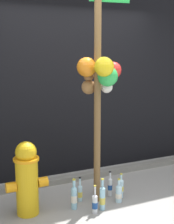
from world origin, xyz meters
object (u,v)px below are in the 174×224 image
object	(u,v)px
memorial_post	(100,62)
bottle_6	(80,192)
bottle_7	(95,203)
bottle_2	(102,198)
fire_hydrant	(27,178)
bottle_3	(119,193)
bottle_1	(74,197)
bottle_0	(110,186)
bottle_5	(97,183)
bottle_4	(121,187)

from	to	relation	value
memorial_post	bottle_6	xyz separation A→B (m)	(-0.21, 0.10, -1.62)
bottle_7	bottle_2	bearing A→B (deg)	18.08
fire_hydrant	bottle_3	distance (m)	1.16
memorial_post	bottle_1	xyz separation A→B (m)	(-0.35, -0.05, -1.58)
fire_hydrant	bottle_3	size ratio (longest dim) A/B	2.83
bottle_7	bottle_1	bearing A→B (deg)	133.22
fire_hydrant	bottle_1	size ratio (longest dim) A/B	2.30
bottle_0	bottle_5	xyz separation A→B (m)	(-0.13, 0.11, 0.03)
bottle_0	bottle_4	bearing A→B (deg)	-39.62
bottle_6	bottle_7	xyz separation A→B (m)	(0.04, -0.35, 0.00)
memorial_post	bottle_0	world-z (taller)	memorial_post
bottle_2	bottle_4	bearing A→B (deg)	27.60
bottle_2	bottle_7	bearing A→B (deg)	-161.92
bottle_6	bottle_7	bearing A→B (deg)	-83.90
bottle_3	bottle_6	size ratio (longest dim) A/B	0.97
bottle_7	fire_hydrant	bearing A→B (deg)	156.38
bottle_2	bottle_3	size ratio (longest dim) A/B	1.27
bottle_5	bottle_3	bearing A→B (deg)	-63.40
memorial_post	bottle_3	size ratio (longest dim) A/B	9.54
bottle_0	bottle_6	xyz separation A→B (m)	(-0.41, 0.03, -0.02)
bottle_0	bottle_5	size ratio (longest dim) A/B	0.83
bottle_1	bottle_2	size ratio (longest dim) A/B	0.97
bottle_3	bottle_5	xyz separation A→B (m)	(-0.15, 0.30, 0.05)
bottle_6	bottle_0	bearing A→B (deg)	-4.42
bottle_0	bottle_5	bearing A→B (deg)	138.83
bottle_4	bottle_5	xyz separation A→B (m)	(-0.24, 0.20, 0.03)
bottle_1	bottle_6	size ratio (longest dim) A/B	1.19
bottle_0	bottle_7	size ratio (longest dim) A/B	0.99
bottle_1	bottle_7	size ratio (longest dim) A/B	1.10
fire_hydrant	bottle_4	size ratio (longest dim) A/B	2.67
bottle_4	bottle_6	distance (m)	0.53
memorial_post	bottle_2	xyz separation A→B (m)	(-0.05, -0.21, -1.58)
bottle_2	bottle_7	size ratio (longest dim) A/B	1.14
bottle_4	fire_hydrant	bearing A→B (deg)	176.06
bottle_3	bottle_4	xyz separation A→B (m)	(0.09, 0.10, 0.02)
fire_hydrant	bottle_1	world-z (taller)	fire_hydrant
bottle_1	bottle_4	world-z (taller)	bottle_1
bottle_0	bottle_6	world-z (taller)	bottle_0
bottle_4	bottle_7	xyz separation A→B (m)	(-0.48, -0.23, -0.02)
bottle_3	bottle_4	world-z (taller)	bottle_4
bottle_7	bottle_5	bearing A→B (deg)	60.92
bottle_3	bottle_6	world-z (taller)	bottle_6
bottle_3	bottle_4	distance (m)	0.13
bottle_1	bottle_6	xyz separation A→B (m)	(0.14, 0.16, -0.04)
memorial_post	bottle_5	world-z (taller)	memorial_post
bottle_1	bottle_5	size ratio (longest dim) A/B	0.93
memorial_post	bottle_3	xyz separation A→B (m)	(0.22, -0.12, -1.62)
bottle_1	bottle_2	xyz separation A→B (m)	(0.30, -0.15, -0.00)
bottle_5	bottle_6	distance (m)	0.29
memorial_post	bottle_7	distance (m)	1.64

